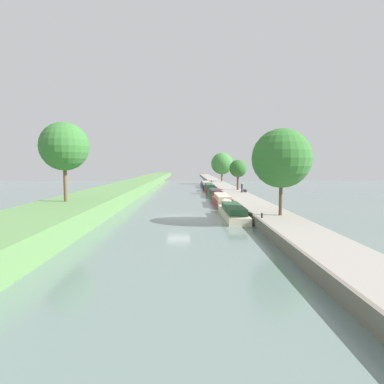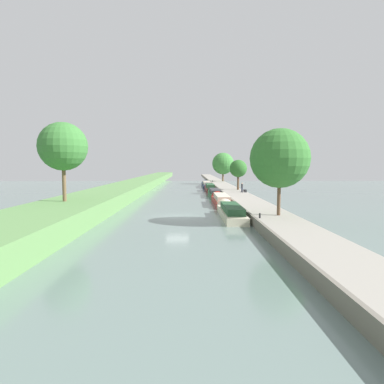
% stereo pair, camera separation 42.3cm
% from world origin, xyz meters
% --- Properties ---
extents(ground_plane, '(160.00, 160.00, 0.00)m').
position_xyz_m(ground_plane, '(0.00, 0.00, 0.00)').
color(ground_plane, slate).
extents(left_grassy_bank, '(7.41, 260.00, 1.89)m').
position_xyz_m(left_grassy_bank, '(-11.16, 0.00, 0.95)').
color(left_grassy_bank, '#5B894C').
rests_on(left_grassy_bank, ground_plane).
extents(right_towpath, '(4.15, 260.00, 0.89)m').
position_xyz_m(right_towpath, '(9.53, 0.00, 0.44)').
color(right_towpath, gray).
rests_on(right_towpath, ground_plane).
extents(stone_quay, '(0.25, 260.00, 0.94)m').
position_xyz_m(stone_quay, '(7.33, 0.00, 0.47)').
color(stone_quay, '#6B665B').
rests_on(stone_quay, ground_plane).
extents(narrowboat_cream, '(2.14, 11.75, 2.08)m').
position_xyz_m(narrowboat_cream, '(5.87, 0.14, 0.59)').
color(narrowboat_cream, beige).
rests_on(narrowboat_cream, ground_plane).
extents(narrowboat_red, '(2.13, 12.03, 2.12)m').
position_xyz_m(narrowboat_red, '(5.91, 12.05, 0.60)').
color(narrowboat_red, maroon).
rests_on(narrowboat_red, ground_plane).
extents(narrowboat_green, '(1.93, 11.36, 1.91)m').
position_xyz_m(narrowboat_green, '(5.86, 23.78, 0.56)').
color(narrowboat_green, '#1E6033').
rests_on(narrowboat_green, ground_plane).
extents(narrowboat_maroon, '(1.95, 11.12, 2.10)m').
position_xyz_m(narrowboat_maroon, '(5.78, 35.92, 0.63)').
color(narrowboat_maroon, maroon).
rests_on(narrowboat_maroon, ground_plane).
extents(narrowboat_navy, '(2.16, 15.11, 2.08)m').
position_xyz_m(narrowboat_navy, '(5.70, 49.06, 0.60)').
color(narrowboat_navy, '#141E42').
rests_on(narrowboat_navy, ground_plane).
extents(tree_rightbank_near, '(5.64, 5.64, 8.27)m').
position_xyz_m(tree_rightbank_near, '(9.90, -4.63, 6.33)').
color(tree_rightbank_near, brown).
rests_on(tree_rightbank_near, right_towpath).
extents(tree_rightbank_midnear, '(3.36, 3.36, 5.79)m').
position_xyz_m(tree_rightbank_midnear, '(10.74, 27.30, 4.97)').
color(tree_rightbank_midnear, brown).
rests_on(tree_rightbank_midnear, right_towpath).
extents(tree_rightbank_midfar, '(6.33, 6.33, 8.35)m').
position_xyz_m(tree_rightbank_midfar, '(11.10, 59.80, 6.06)').
color(tree_rightbank_midfar, brown).
rests_on(tree_rightbank_midfar, right_towpath).
extents(tree_leftbank_downstream, '(5.02, 5.02, 8.24)m').
position_xyz_m(tree_leftbank_downstream, '(-11.79, -1.41, 7.60)').
color(tree_leftbank_downstream, brown).
rests_on(tree_leftbank_downstream, left_grassy_bank).
extents(person_walking, '(0.34, 0.34, 1.66)m').
position_xyz_m(person_walking, '(10.61, 21.68, 1.76)').
color(person_walking, '#282D42').
rests_on(person_walking, right_towpath).
extents(mooring_bollard_near, '(0.16, 0.16, 0.45)m').
position_xyz_m(mooring_bollard_near, '(7.75, -6.27, 1.11)').
color(mooring_bollard_near, black).
rests_on(mooring_bollard_near, right_towpath).
extents(mooring_bollard_far, '(0.16, 0.16, 0.45)m').
position_xyz_m(mooring_bollard_far, '(7.75, 55.47, 1.11)').
color(mooring_bollard_far, black).
rests_on(mooring_bollard_far, right_towpath).
extents(park_bench, '(0.44, 1.50, 0.47)m').
position_xyz_m(park_bench, '(11.16, 21.74, 1.24)').
color(park_bench, '#333338').
rests_on(park_bench, right_towpath).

